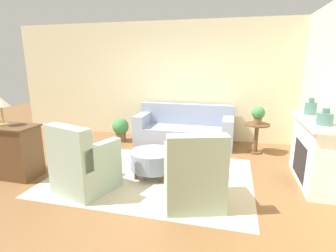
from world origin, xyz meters
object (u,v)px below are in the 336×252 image
(armchair_right, at_px, (194,177))
(potted_plant_on_side_table, at_px, (258,114))
(dresser, at_px, (8,150))
(vase_mantel_far, at_px, (325,118))
(armchair_left, at_px, (83,165))
(vase_mantel_near, at_px, (311,108))
(potted_plant_floor, at_px, (121,128))
(table_lamp, at_px, (1,103))
(couch, at_px, (184,130))
(side_table, at_px, (257,133))
(ottoman_table, at_px, (152,160))

(armchair_right, distance_m, potted_plant_on_side_table, 2.59)
(dresser, distance_m, vase_mantel_far, 4.88)
(armchair_left, height_order, vase_mantel_near, vase_mantel_near)
(potted_plant_floor, height_order, table_lamp, table_lamp)
(couch, xyz_separation_m, potted_plant_on_side_table, (1.57, -0.29, 0.51))
(armchair_right, bearing_deg, vase_mantel_far, 24.27)
(couch, relative_size, armchair_left, 2.17)
(vase_mantel_near, height_order, potted_plant_floor, vase_mantel_near)
(side_table, height_order, potted_plant_floor, side_table)
(side_table, bearing_deg, dresser, -151.70)
(dresser, relative_size, table_lamp, 2.25)
(couch, height_order, ottoman_table, couch)
(couch, relative_size, armchair_right, 2.17)
(couch, distance_m, table_lamp, 3.64)
(ottoman_table, relative_size, dresser, 0.70)
(armchair_left, distance_m, table_lamp, 1.72)
(armchair_right, bearing_deg, potted_plant_floor, 131.24)
(armchair_left, relative_size, ottoman_table, 1.41)
(ottoman_table, distance_m, potted_plant_on_side_table, 2.45)
(ottoman_table, height_order, potted_plant_on_side_table, potted_plant_on_side_table)
(potted_plant_floor, bearing_deg, vase_mantel_near, -13.89)
(vase_mantel_near, relative_size, vase_mantel_far, 1.17)
(potted_plant_on_side_table, bearing_deg, couch, 169.61)
(armchair_right, height_order, table_lamp, table_lamp)
(vase_mantel_near, height_order, potted_plant_on_side_table, vase_mantel_near)
(side_table, height_order, vase_mantel_far, vase_mantel_far)
(table_lamp, bearing_deg, ottoman_table, 13.75)
(armchair_left, distance_m, vase_mantel_near, 3.70)
(dresser, relative_size, vase_mantel_far, 4.38)
(armchair_right, relative_size, ottoman_table, 1.41)
(armchair_right, height_order, ottoman_table, armchair_right)
(couch, distance_m, potted_plant_floor, 1.53)
(ottoman_table, bearing_deg, vase_mantel_far, 0.22)
(vase_mantel_far, bearing_deg, potted_plant_floor, 156.16)
(armchair_right, distance_m, ottoman_table, 1.10)
(dresser, xyz_separation_m, table_lamp, (0.00, 0.00, 0.78))
(armchair_left, height_order, ottoman_table, armchair_left)
(armchair_right, bearing_deg, vase_mantel_near, 41.80)
(vase_mantel_near, relative_size, potted_plant_floor, 0.50)
(dresser, relative_size, potted_plant_on_side_table, 2.88)
(couch, xyz_separation_m, side_table, (1.57, -0.29, 0.10))
(side_table, xyz_separation_m, vase_mantel_far, (0.72, -1.62, 0.70))
(armchair_left, distance_m, dresser, 1.51)
(ottoman_table, xyz_separation_m, dresser, (-2.32, -0.57, 0.17))
(armchair_left, bearing_deg, potted_plant_floor, 101.72)
(potted_plant_on_side_table, bearing_deg, armchair_left, -137.39)
(couch, height_order, table_lamp, table_lamp)
(potted_plant_on_side_table, xyz_separation_m, potted_plant_floor, (-3.08, 0.07, -0.51))
(armchair_left, bearing_deg, table_lamp, 173.30)
(vase_mantel_near, xyz_separation_m, vase_mantel_far, (0.00, -0.74, -0.02))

